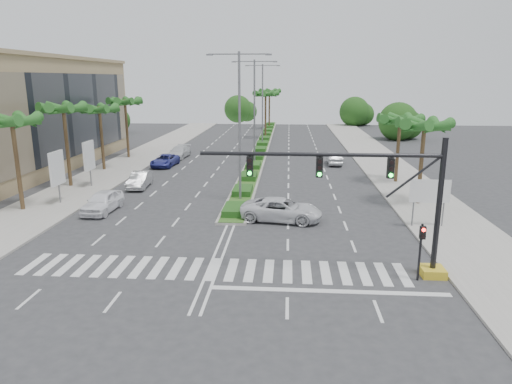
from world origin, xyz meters
TOP-DOWN VIEW (x-y plane):
  - ground at (0.00, 0.00)m, footprint 160.00×160.00m
  - footpath_right at (15.20, 20.00)m, footprint 6.00×120.00m
  - footpath_left at (-15.20, 20.00)m, footprint 6.00×120.00m
  - median at (0.00, 45.00)m, footprint 2.20×75.00m
  - median_grass at (0.00, 45.00)m, footprint 1.80×75.00m
  - building at (-26.00, 26.00)m, footprint 12.00×36.00m
  - signal_gantry at (9.27, -0.00)m, footprint 12.60×1.20m
  - pedestrian_signal at (10.60, -0.68)m, footprint 0.28×0.36m
  - direction_sign at (13.50, 7.99)m, footprint 2.70×0.11m
  - billboard_near at (-14.50, 12.00)m, footprint 0.18×2.10m
  - billboard_far at (-14.50, 18.00)m, footprint 0.18×2.10m
  - palm_left_near at (-16.50, 10.00)m, footprint 4.57×4.68m
  - palm_left_mid at (-16.50, 18.00)m, footprint 4.57×4.68m
  - palm_left_far at (-16.50, 26.00)m, footprint 4.57×4.68m
  - palm_left_end at (-16.50, 34.00)m, footprint 4.57×4.68m
  - palm_right_near at (14.50, 14.00)m, footprint 4.57×4.68m
  - palm_right_far at (14.50, 22.00)m, footprint 4.57×4.68m
  - palm_median_a at (0.00, 55.00)m, footprint 4.57×4.68m
  - palm_median_b at (0.00, 70.00)m, footprint 4.57×4.68m
  - streetlight_near at (0.00, 14.00)m, footprint 5.10×0.25m
  - streetlight_mid at (0.00, 30.00)m, footprint 5.10×0.25m
  - streetlight_far at (0.00, 46.00)m, footprint 5.10×0.25m
  - car_parked_a at (-10.21, 10.21)m, footprint 2.09×4.80m
  - car_parked_b at (-9.91, 18.25)m, footprint 1.84×4.55m
  - car_parked_c at (-10.37, 28.87)m, footprint 2.65×5.12m
  - car_parked_d at (-10.14, 34.89)m, footprint 2.46×5.23m
  - car_crossing at (3.52, 8.96)m, footprint 6.14×3.52m
  - car_right at (9.42, 31.48)m, footprint 1.55×4.43m

SIDE VIEW (x-z plane):
  - ground at x=0.00m, z-range 0.00..0.00m
  - footpath_right at x=15.20m, z-range 0.00..0.15m
  - footpath_left at x=-15.20m, z-range 0.00..0.15m
  - median at x=0.00m, z-range 0.00..0.20m
  - median_grass at x=0.00m, z-range 0.20..0.24m
  - car_parked_c at x=-10.37m, z-range 0.00..1.38m
  - car_right at x=9.42m, z-range 0.00..1.46m
  - car_parked_b at x=-9.91m, z-range 0.00..1.47m
  - car_parked_d at x=-10.14m, z-range 0.00..1.48m
  - car_parked_a at x=-10.21m, z-range 0.00..1.61m
  - car_crossing at x=3.52m, z-range 0.00..1.61m
  - pedestrian_signal at x=10.60m, z-range 0.54..3.54m
  - direction_sign at x=13.50m, z-range 0.75..4.15m
  - billboard_near at x=-14.50m, z-range 0.79..5.14m
  - billboard_far at x=-14.50m, z-range 0.79..5.14m
  - signal_gantry at x=9.27m, z-range -0.14..7.06m
  - palm_right_far at x=14.50m, z-range 2.54..9.29m
  - building at x=-26.00m, z-range 0.00..12.00m
  - palm_right_near at x=14.50m, z-range 2.68..9.73m
  - palm_left_far at x=-16.50m, z-range 2.82..10.17m
  - palm_left_near at x=-16.50m, z-range 2.91..10.46m
  - streetlight_near at x=0.00m, z-range 0.81..12.81m
  - streetlight_mid at x=0.00m, z-range 0.81..12.81m
  - streetlight_far at x=0.00m, z-range 0.81..12.81m
  - palm_left_end at x=-16.50m, z-range 3.01..10.76m
  - palm_left_mid at x=-16.50m, z-range 3.10..11.05m
  - palm_median_a at x=0.00m, z-range 3.15..11.20m
  - palm_median_b at x=0.00m, z-range 3.15..11.20m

